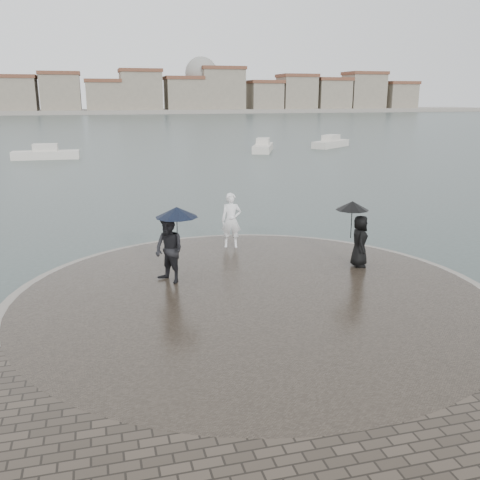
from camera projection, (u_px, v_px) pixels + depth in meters
name	position (u px, v px, depth m)	size (l,w,h in m)	color
ground	(304.00, 373.00, 10.44)	(400.00, 400.00, 0.00)	#2B3835
kerb_ring	(253.00, 301.00, 13.66)	(12.50, 12.50, 0.32)	gray
quay_tip	(253.00, 301.00, 13.65)	(11.90, 11.90, 0.36)	#2D261E
statue	(231.00, 220.00, 17.64)	(0.66, 0.43, 1.81)	white
visitor_left	(171.00, 240.00, 14.25)	(1.35, 1.23, 2.04)	black
visitor_right	(357.00, 230.00, 15.58)	(1.09, 1.02, 1.95)	black
far_skyline	(81.00, 95.00, 157.15)	(260.00, 20.00, 37.00)	gray
boats	(223.00, 148.00, 51.19)	(33.50, 7.68, 1.50)	beige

